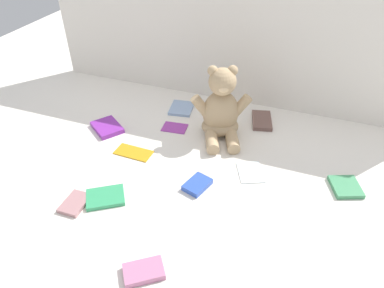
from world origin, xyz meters
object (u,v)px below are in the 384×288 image
book_case_2 (144,272)px  book_case_8 (175,127)px  book_case_0 (182,108)px  book_case_6 (346,187)px  book_case_3 (107,127)px  book_case_4 (262,120)px  book_case_5 (197,185)px  book_case_9 (133,152)px  book_case_7 (75,203)px  book_case_1 (250,172)px  teddy_bear (221,111)px  book_case_10 (105,197)px

book_case_2 → book_case_8: 0.68m
book_case_0 → book_case_6: (0.70, -0.28, 0.00)m
book_case_3 → book_case_8: 0.28m
book_case_4 → book_case_8: size_ratio=1.40×
book_case_8 → book_case_0: bearing=4.4°
book_case_5 → book_case_9: book_case_5 is taller
book_case_3 → book_case_7: (0.13, -0.41, -0.00)m
book_case_3 → book_case_6: size_ratio=1.27×
book_case_4 → book_case_9: 0.56m
book_case_1 → book_case_7: bearing=10.9°
book_case_5 → book_case_8: bearing=-38.2°
book_case_2 → book_case_4: book_case_2 is taller
book_case_5 → book_case_6: bearing=-143.6°
book_case_7 → book_case_0: bearing=80.0°
teddy_bear → book_case_3: size_ratio=2.23×
book_case_7 → book_case_9: (0.05, 0.30, -0.00)m
book_case_5 → book_case_9: 0.30m
book_case_3 → book_case_9: bearing=-85.2°
book_case_3 → book_case_6: bearing=-56.1°
book_case_1 → book_case_9: size_ratio=0.80×
book_case_1 → book_case_10: book_case_10 is taller
book_case_0 → book_case_2: bearing=-84.3°
book_case_5 → book_case_6: book_case_5 is taller
book_case_5 → book_case_9: size_ratio=0.66×
book_case_0 → book_case_3: size_ratio=0.92×
book_case_0 → book_case_4: book_case_4 is taller
book_case_2 → teddy_bear: bearing=144.1°
book_case_5 → book_case_10: 0.30m
book_case_0 → book_case_6: book_case_6 is taller
book_case_2 → book_case_9: book_case_2 is taller
book_case_1 → book_case_7: 0.60m
teddy_bear → book_case_10: 0.55m
book_case_7 → book_case_6: bearing=23.9°
teddy_bear → book_case_4: (0.14, 0.14, -0.10)m
book_case_4 → book_case_8: book_case_4 is taller
book_case_5 → book_case_7: bearing=49.4°
teddy_bear → book_case_6: size_ratio=2.83×
book_case_9 → book_case_10: 0.25m
book_case_10 → book_case_3: bearing=176.6°
book_case_0 → book_case_10: book_case_10 is taller
book_case_1 → book_case_6: (0.32, 0.03, 0.00)m
book_case_6 → book_case_7: size_ratio=1.04×
book_case_5 → book_case_6: (0.47, 0.16, -0.00)m
teddy_bear → book_case_0: teddy_bear is taller
book_case_3 → book_case_5: size_ratio=1.39×
book_case_5 → teddy_bear: bearing=-69.4°
book_case_7 → book_case_1: bearing=34.1°
teddy_bear → book_case_2: teddy_bear is taller
book_case_3 → book_case_7: 0.43m
teddy_bear → book_case_4: teddy_bear is taller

